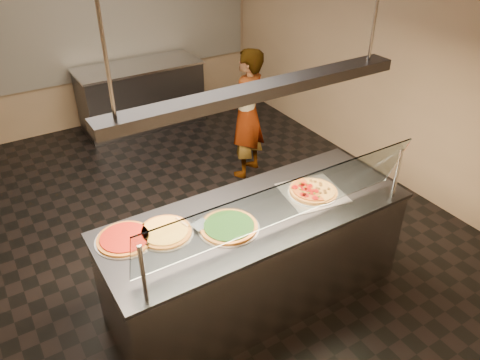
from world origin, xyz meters
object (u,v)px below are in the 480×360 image
prep_table (141,95)px  worker (247,115)px  sneeze_guard (285,203)px  pizza_cheese (165,231)px  half_pizza_sausage (321,187)px  pizza_spatula (190,223)px  perforated_tray (312,192)px  heat_lamp_housing (260,91)px  serving_counter (256,257)px  half_pizza_pepperoni (304,193)px  pizza_spinach (228,226)px  pizza_tomato (125,238)px

prep_table → worker: (0.58, -2.01, 0.33)m
sneeze_guard → pizza_cheese: size_ratio=5.37×
sneeze_guard → half_pizza_sausage: bearing=27.1°
sneeze_guard → pizza_spatula: sneeze_guard is taller
perforated_tray → worker: bearing=74.1°
pizza_cheese → heat_lamp_housing: heat_lamp_housing is taller
serving_counter → sneeze_guard: size_ratio=1.11×
serving_counter → worker: bearing=59.6°
half_pizza_sausage → prep_table: size_ratio=0.24×
perforated_tray → half_pizza_sausage: size_ratio=1.30×
serving_counter → perforated_tray: 0.72m
pizza_spatula → half_pizza_pepperoni: bearing=-8.1°
perforated_tray → serving_counter: bearing=178.4°
pizza_spinach → pizza_cheese: (-0.43, 0.20, -0.00)m
serving_counter → half_pizza_sausage: size_ratio=5.93×
perforated_tray → pizza_spinach: (-0.84, -0.03, 0.01)m
sneeze_guard → pizza_cheese: 0.92m
prep_table → pizza_spinach: bearing=-101.5°
serving_counter → half_pizza_pepperoni: 0.68m
prep_table → heat_lamp_housing: (-0.50, -3.86, 1.48)m
half_pizza_pepperoni → pizza_spinach: size_ratio=0.91×
half_pizza_pepperoni → pizza_spatula: bearing=171.9°
pizza_spinach → heat_lamp_housing: size_ratio=0.20×
half_pizza_sausage → heat_lamp_housing: (-0.65, 0.01, 0.99)m
serving_counter → half_pizza_sausage: 0.81m
pizza_tomato → serving_counter: bearing=-12.7°
serving_counter → pizza_tomato: 1.14m
half_pizza_sausage → worker: (0.44, 1.86, -0.16)m
sneeze_guard → pizza_tomato: size_ratio=5.23×
perforated_tray → half_pizza_sausage: half_pizza_sausage is taller
perforated_tray → pizza_spatula: bearing=172.6°
perforated_tray → half_pizza_pepperoni: 0.10m
pizza_spinach → pizza_spatula: (-0.24, 0.18, 0.01)m
sneeze_guard → heat_lamp_housing: size_ratio=0.99×
half_pizza_sausage → perforated_tray: bearing=-178.5°
prep_table → worker: worker is taller
pizza_cheese → pizza_spatula: (0.20, -0.02, 0.01)m
perforated_tray → pizza_cheese: 1.28m
sneeze_guard → pizza_spatula: 0.75m
half_pizza_pepperoni → prep_table: 3.91m
half_pizza_sausage → pizza_cheese: bearing=173.3°
serving_counter → pizza_cheese: bearing=168.4°
pizza_tomato → half_pizza_sausage: bearing=-8.3°
perforated_tray → pizza_spatula: size_ratio=2.43×
pizza_spatula → pizza_tomato: bearing=168.0°
prep_table → heat_lamp_housing: heat_lamp_housing is taller
half_pizza_pepperoni → serving_counter: bearing=178.1°
half_pizza_pepperoni → prep_table: bearing=89.3°
heat_lamp_housing → pizza_tomato: bearing=167.3°
perforated_tray → prep_table: 3.91m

